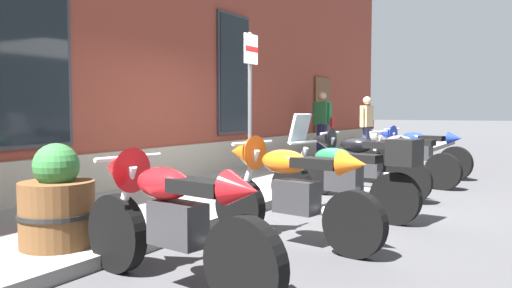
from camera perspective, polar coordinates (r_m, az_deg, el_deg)
The scene contains 12 objects.
ground_plane at distance 7.58m, azimuth 4.30°, elevation -6.37°, with size 140.00×140.00×0.00m, color #38383A.
sidewalk at distance 8.20m, azimuth -3.98°, elevation -5.16°, with size 30.39×2.60×0.12m, color slate.
motorcycle_red_sport at distance 3.88m, azimuth -9.98°, elevation -7.64°, with size 0.64×2.02×1.04m.
motorcycle_orange_sport at distance 5.08m, azimuth 3.37°, elevation -4.70°, with size 0.64×1.97×1.07m.
motorcycle_green_touring at distance 6.41m, azimuth 10.32°, elevation -3.38°, with size 0.73×2.06×1.29m.
motorcycle_black_sport at distance 7.89m, azimuth 11.25°, elevation -1.81°, with size 0.62×2.07×1.06m.
motorcycle_grey_naked at distance 9.39m, azimuth 16.16°, elevation -1.60°, with size 0.68×1.99×0.96m.
motorcycle_blue_sport at distance 10.80m, azimuth 17.24°, elevation -0.52°, with size 0.74×2.14×1.03m.
pedestrian_striped_shirt at distance 13.70m, azimuth 7.41°, elevation 2.68°, with size 0.29×0.66×1.71m.
pedestrian_tan_coat at distance 13.95m, azimuth 12.26°, elevation 2.31°, with size 0.66×0.26×1.59m.
parking_sign at distance 7.74m, azimuth -0.64°, elevation 6.21°, with size 0.36×0.07×2.38m.
barrel_planter at distance 4.88m, azimuth -21.32°, elevation -6.30°, with size 0.68×0.68×0.92m.
Camera 1 is at (-6.75, -3.19, 1.32)m, focal length 35.83 mm.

